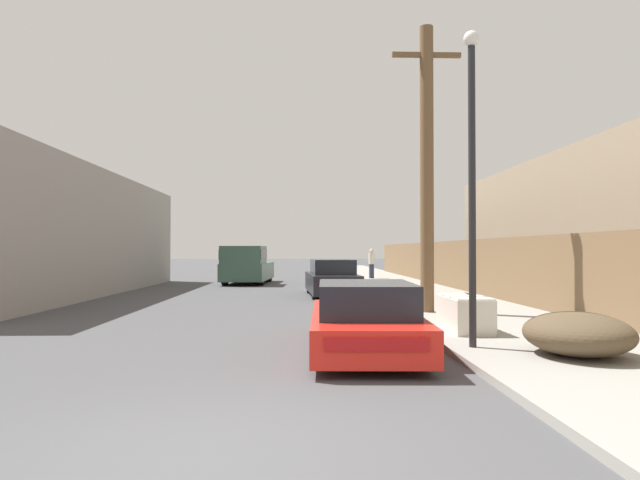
% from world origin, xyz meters
% --- Properties ---
extents(ground_plane, '(220.00, 220.00, 0.00)m').
position_xyz_m(ground_plane, '(0.00, 0.00, 0.00)').
color(ground_plane, '#444447').
extents(sidewalk_curb, '(4.20, 63.00, 0.12)m').
position_xyz_m(sidewalk_curb, '(5.30, 23.50, 0.06)').
color(sidewalk_curb, gray).
rests_on(sidewalk_curb, ground).
extents(discarded_fridge, '(0.76, 1.60, 0.71)m').
position_xyz_m(discarded_fridge, '(4.02, 6.42, 0.46)').
color(discarded_fridge, silver).
rests_on(discarded_fridge, sidewalk_curb).
extents(parked_sports_car_red, '(1.94, 4.78, 1.18)m').
position_xyz_m(parked_sports_car_red, '(1.86, 4.86, 0.54)').
color(parked_sports_car_red, red).
rests_on(parked_sports_car_red, ground).
extents(car_parked_mid, '(1.93, 4.78, 1.37)m').
position_xyz_m(car_parked_mid, '(1.96, 16.51, 0.65)').
color(car_parked_mid, black).
rests_on(car_parked_mid, ground).
extents(pickup_truck, '(2.42, 5.36, 1.92)m').
position_xyz_m(pickup_truck, '(-1.93, 24.19, 0.95)').
color(pickup_truck, '#385647').
rests_on(pickup_truck, ground).
extents(utility_pole, '(1.80, 0.35, 7.42)m').
position_xyz_m(utility_pole, '(4.06, 9.88, 3.91)').
color(utility_pole, brown).
rests_on(utility_pole, sidewalk_curb).
extents(street_lamp, '(0.26, 0.26, 5.23)m').
position_xyz_m(street_lamp, '(3.61, 4.54, 3.12)').
color(street_lamp, '#232326').
rests_on(street_lamp, sidewalk_curb).
extents(brush_pile, '(1.56, 1.81, 0.66)m').
position_xyz_m(brush_pile, '(4.97, 3.74, 0.45)').
color(brush_pile, brown).
rests_on(brush_pile, sidewalk_curb).
extents(wooden_fence, '(0.08, 39.04, 1.99)m').
position_xyz_m(wooden_fence, '(7.25, 19.01, 1.12)').
color(wooden_fence, brown).
rests_on(wooden_fence, sidewalk_curb).
extents(building_left_block, '(7.00, 18.81, 4.71)m').
position_xyz_m(building_left_block, '(-9.90, 17.65, 2.35)').
color(building_left_block, gray).
rests_on(building_left_block, ground).
extents(building_right_house, '(6.00, 16.08, 5.20)m').
position_xyz_m(building_right_house, '(12.68, 17.61, 2.60)').
color(building_right_house, gray).
rests_on(building_right_house, ground).
extents(pedestrian, '(0.34, 0.34, 1.67)m').
position_xyz_m(pedestrian, '(4.84, 27.52, 0.98)').
color(pedestrian, '#282D42').
rests_on(pedestrian, sidewalk_curb).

